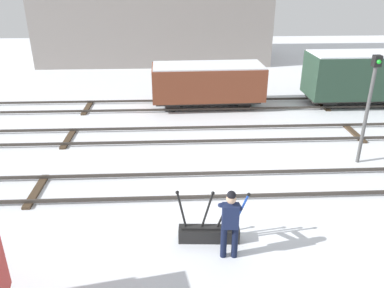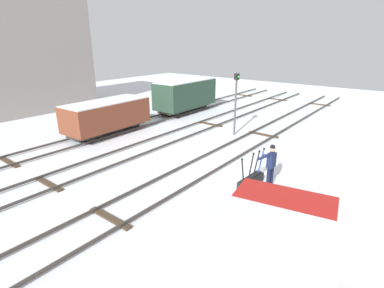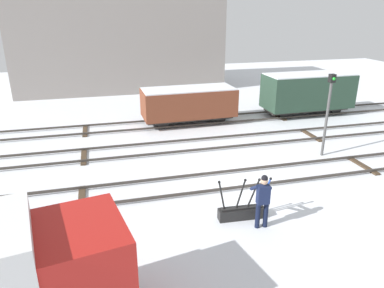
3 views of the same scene
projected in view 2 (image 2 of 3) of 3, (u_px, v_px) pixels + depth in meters
ground_plane at (210, 164)px, 14.33m from camera, size 60.00×60.00×0.00m
track_main_line at (210, 162)px, 14.29m from camera, size 44.00×1.94×0.18m
track_siding_near at (150, 145)px, 16.65m from camera, size 44.00×1.94×0.18m
track_siding_far at (108, 133)px, 18.85m from camera, size 44.00×1.94×0.18m
switch_lever_frame at (251, 180)px, 12.19m from camera, size 1.79×0.45×1.43m
rail_worker at (271, 163)px, 11.89m from camera, size 0.56×0.66×1.80m
signal_post at (236, 98)px, 18.09m from camera, size 0.24×0.32×3.78m
freight_car_back_track at (185, 94)px, 24.20m from camera, size 5.57×2.24×2.60m
freight_car_near_switch at (107, 115)px, 18.53m from camera, size 5.41×2.30×2.11m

